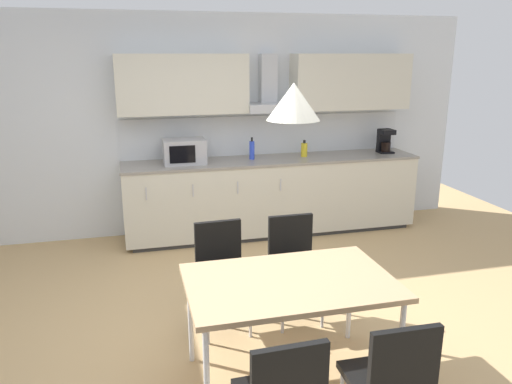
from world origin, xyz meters
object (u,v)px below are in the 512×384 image
at_px(microwave, 184,151).
at_px(dining_table, 290,286).
at_px(bottle_blue, 252,150).
at_px(pendant_lamp, 294,102).
at_px(chair_far_left, 221,265).
at_px(coffee_maker, 385,141).
at_px(chair_far_right, 294,257).
at_px(bottle_yellow, 304,149).
at_px(chair_near_right, 393,376).

relative_size(microwave, dining_table, 0.35).
xyz_separation_m(bottle_blue, pendant_lamp, (-0.46, -2.89, 0.84)).
bearing_deg(chair_far_left, bottle_blue, 69.64).
bearing_deg(coffee_maker, chair_far_right, -132.72).
bearing_deg(microwave, bottle_yellow, 1.38).
height_order(bottle_blue, chair_far_right, bottle_blue).
xyz_separation_m(chair_far_left, chair_near_right, (0.61, -1.63, 0.00)).
bearing_deg(chair_near_right, chair_far_left, 110.50).
relative_size(dining_table, chair_near_right, 1.55).
height_order(bottle_blue, chair_near_right, bottle_blue).
bearing_deg(microwave, chair_far_left, -88.86).
height_order(bottle_blue, bottle_yellow, bottle_blue).
bearing_deg(dining_table, chair_far_left, 110.67).
height_order(coffee_maker, dining_table, coffee_maker).
relative_size(bottle_yellow, dining_table, 0.15).
bearing_deg(chair_near_right, bottle_yellow, 77.46).
height_order(chair_far_right, pendant_lamp, pendant_lamp).
relative_size(microwave, bottle_blue, 1.81).
xyz_separation_m(chair_near_right, pendant_lamp, (-0.30, 0.82, 1.36)).
distance_m(coffee_maker, bottle_blue, 1.76).
bearing_deg(microwave, dining_table, -83.05).
distance_m(microwave, coffee_maker, 2.57).
relative_size(bottle_blue, chair_far_left, 0.31).
height_order(chair_far_right, chair_far_left, same).
relative_size(coffee_maker, chair_near_right, 0.34).
height_order(coffee_maker, chair_far_right, coffee_maker).
bearing_deg(coffee_maker, chair_near_right, -117.33).
bearing_deg(chair_near_right, pendant_lamp, 110.33).
distance_m(bottle_yellow, chair_far_right, 2.29).
relative_size(coffee_maker, chair_far_right, 0.34).
height_order(chair_near_right, pendant_lamp, pendant_lamp).
distance_m(chair_far_right, chair_far_left, 0.61).
bearing_deg(bottle_blue, chair_far_left, -110.36).
height_order(bottle_yellow, chair_near_right, bottle_yellow).
bearing_deg(pendant_lamp, coffee_maker, 52.49).
relative_size(dining_table, chair_far_right, 1.55).
height_order(chair_far_right, chair_near_right, same).
xyz_separation_m(microwave, pendant_lamp, (0.35, -2.86, 0.82)).
bearing_deg(chair_far_left, chair_near_right, -69.50).
xyz_separation_m(dining_table, chair_far_left, (-0.31, 0.82, -0.16)).
distance_m(microwave, bottle_yellow, 1.48).
height_order(bottle_blue, dining_table, bottle_blue).
bearing_deg(chair_near_right, coffee_maker, 62.67).
xyz_separation_m(coffee_maker, chair_far_right, (-1.91, -2.07, -0.55)).
distance_m(coffee_maker, bottle_yellow, 1.09).
bearing_deg(bottle_yellow, bottle_blue, -179.64).
height_order(microwave, chair_far_right, microwave).
relative_size(coffee_maker, pendant_lamp, 0.94).
xyz_separation_m(bottle_yellow, pendant_lamp, (-1.13, -2.90, 0.87)).
bearing_deg(microwave, chair_near_right, -79.96).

